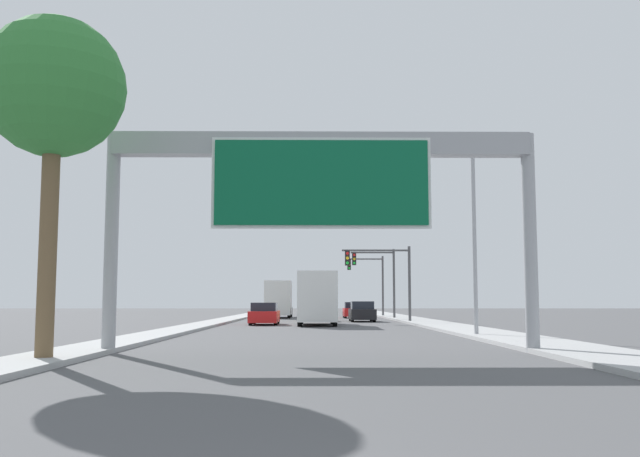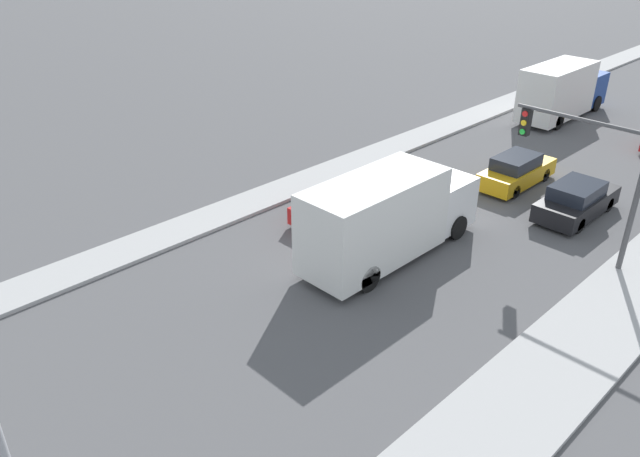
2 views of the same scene
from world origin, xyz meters
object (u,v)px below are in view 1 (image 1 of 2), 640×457
sign_gantry (321,177)px  truck_box_primary (279,299)px  car_far_right (264,314)px  traffic_light_near_intersection (386,270)px  car_near_left (316,312)px  street_lamp_right (468,221)px  truck_box_secondary (317,299)px  traffic_light_mid_block (380,272)px  traffic_light_far_intersection (371,276)px  palm_tree_foreground (54,90)px  car_mid_center (362,312)px  car_near_center (354,310)px

sign_gantry → truck_box_primary: size_ratio=1.71×
car_far_right → traffic_light_near_intersection: 9.98m
car_near_left → street_lamp_right: (6.60, -25.02, 4.35)m
car_far_right → street_lamp_right: street_lamp_right is taller
truck_box_primary → truck_box_secondary: (3.50, -20.93, -0.00)m
traffic_light_mid_block → traffic_light_far_intersection: 10.00m
car_near_left → car_far_right: 9.14m
traffic_light_mid_block → street_lamp_right: (1.05, -30.67, 1.01)m
car_near_left → palm_tree_foreground: size_ratio=0.50×
truck_box_primary → traffic_light_mid_block: 10.92m
car_far_right → palm_tree_foreground: 30.31m
palm_tree_foreground → car_mid_center: bearing=73.9°
sign_gantry → car_near_left: 34.78m
car_near_left → street_lamp_right: bearing=-75.2°
car_near_center → street_lamp_right: size_ratio=0.49×
car_mid_center → traffic_light_far_intersection: 17.22m
car_mid_center → traffic_light_mid_block: (2.04, 6.76, 3.34)m
palm_tree_foreground → traffic_light_far_intersection: bearing=76.7°
car_mid_center → car_near_left: same height
street_lamp_right → car_near_left: bearing=104.8°
truck_box_primary → truck_box_secondary: truck_box_primary is taller
sign_gantry → palm_tree_foreground: palm_tree_foreground is taller
car_far_right → truck_box_secondary: 3.84m
car_mid_center → truck_box_primary: (-7.00, 12.41, 1.00)m
traffic_light_far_intersection → palm_tree_foreground: palm_tree_foreground is taller
traffic_light_near_intersection → street_lamp_right: (1.55, -20.67, 1.25)m
sign_gantry → car_near_left: sign_gantry is taller
traffic_light_near_intersection → traffic_light_far_intersection: bearing=88.5°
car_near_center → car_near_left: 11.03m
sign_gantry → truck_box_primary: bearing=94.4°
truck_box_secondary → street_lamp_right: 17.07m
truck_box_secondary → street_lamp_right: street_lamp_right is taller
car_near_center → car_far_right: (-7.00, -18.90, -0.00)m
car_near_left → sign_gantry: bearing=-90.0°
car_mid_center → traffic_light_near_intersection: 4.74m
car_far_right → street_lamp_right: (10.10, -16.58, 4.38)m
sign_gantry → car_mid_center: sign_gantry is taller
traffic_light_mid_block → traffic_light_near_intersection: bearing=-92.8°
car_far_right → truck_box_primary: (0.00, 19.73, 1.03)m
truck_box_secondary → traffic_light_mid_block: size_ratio=1.33×
palm_tree_foreground → street_lamp_right: bearing=43.2°
palm_tree_foreground → street_lamp_right: palm_tree_foreground is taller
palm_tree_foreground → sign_gantry: bearing=25.6°
sign_gantry → street_lamp_right: bearing=55.1°
car_mid_center → palm_tree_foreground: size_ratio=0.50×
palm_tree_foreground → traffic_light_near_intersection: bearing=70.1°
truck_box_primary → street_lamp_right: 37.84m
car_mid_center → traffic_light_far_intersection: (2.07, 16.76, 3.35)m
traffic_light_far_intersection → truck_box_primary: bearing=-154.4°
car_mid_center → car_near_center: (-0.00, 11.57, -0.03)m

